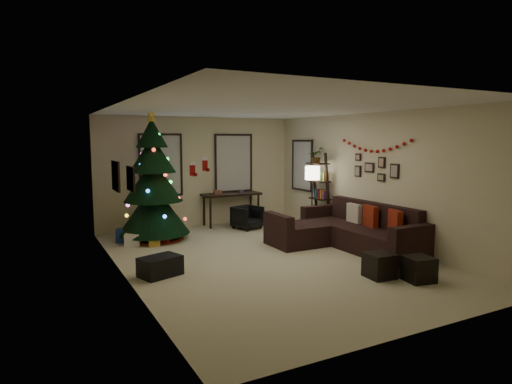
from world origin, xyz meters
TOP-DOWN VIEW (x-y plane):
  - floor at (0.00, 0.00)m, footprint 7.00×7.00m
  - ceiling at (0.00, 0.00)m, footprint 7.00×7.00m
  - wall_back at (0.00, 3.50)m, footprint 5.00×0.00m
  - wall_front at (0.00, -3.50)m, footprint 5.00×0.00m
  - wall_left at (-2.50, 0.00)m, footprint 0.00×7.00m
  - wall_right at (2.50, 0.00)m, footprint 0.00×7.00m
  - window_back_left at (-0.95, 3.47)m, footprint 1.05×0.06m
  - window_back_right at (0.95, 3.47)m, footprint 1.05×0.06m
  - window_right_wall at (2.47, 2.55)m, footprint 0.06×0.90m
  - christmas_tree at (-1.40, 2.47)m, footprint 1.52×1.52m
  - presents at (-1.46, 2.28)m, footprint 1.50×1.01m
  - sofa at (1.83, 0.02)m, footprint 1.97×2.86m
  - pillow_red_a at (2.21, -0.93)m, footprint 0.27×0.44m
  - pillow_red_b at (2.21, -0.27)m, footprint 0.21×0.44m
  - pillow_cream at (2.21, 0.22)m, footprint 0.13×0.39m
  - ottoman_near at (1.03, -1.80)m, footprint 0.44×0.44m
  - ottoman_far at (1.42, -2.21)m, footprint 0.47×0.47m
  - desk at (0.77, 3.22)m, footprint 1.50×0.54m
  - desk_chair at (0.90, 2.57)m, footprint 0.68×0.66m
  - bookshelf at (2.30, 1.52)m, footprint 0.30×0.55m
  - potted_plant at (2.30, 1.75)m, footprint 0.63×0.61m
  - floor_lamp at (1.95, 1.37)m, footprint 0.33×0.33m
  - art_map at (-2.48, 0.69)m, footprint 0.04×0.60m
  - art_abstract at (-2.48, -0.48)m, footprint 0.04×0.45m
  - gallery at (2.48, -0.07)m, footprint 0.03×1.25m
  - garland at (2.45, -0.06)m, footprint 0.08×1.90m
  - stocking_left at (-0.14, 3.51)m, footprint 0.20×0.05m
  - stocking_right at (0.19, 3.51)m, footprint 0.20×0.05m
  - storage_bin at (-1.99, -0.11)m, footprint 0.73×0.60m

SIDE VIEW (x-z plane):
  - floor at x=0.00m, z-range 0.00..0.00m
  - presents at x=-1.46m, z-range -0.03..0.27m
  - storage_bin at x=-1.99m, z-range 0.00..0.31m
  - ottoman_far at x=1.42m, z-range 0.00..0.38m
  - ottoman_near at x=1.03m, z-range 0.00..0.39m
  - desk_chair at x=0.90m, z-range 0.00..0.56m
  - sofa at x=1.83m, z-range -0.15..0.74m
  - pillow_cream at x=2.21m, z-range 0.44..0.82m
  - pillow_red_a at x=2.21m, z-range 0.43..0.85m
  - pillow_red_b at x=2.21m, z-range 0.43..0.85m
  - desk at x=0.77m, z-range 0.31..1.12m
  - bookshelf at x=2.30m, z-range -0.03..1.83m
  - christmas_tree at x=-1.40m, z-range -0.24..2.59m
  - floor_lamp at x=1.95m, z-range 0.52..2.08m
  - wall_left at x=-2.50m, z-range -2.15..4.85m
  - wall_right at x=2.50m, z-range -2.15..4.85m
  - wall_back at x=0.00m, z-range -1.15..3.85m
  - wall_front at x=0.00m, z-range -1.15..3.85m
  - stocking_left at x=-0.14m, z-range 1.26..1.62m
  - window_right_wall at x=2.47m, z-range 0.85..2.15m
  - stocking_right at x=0.19m, z-range 1.37..1.73m
  - art_map at x=-2.48m, z-range 1.30..1.80m
  - window_back_left at x=-0.95m, z-range 0.80..2.30m
  - window_back_right at x=0.95m, z-range 0.80..2.30m
  - gallery at x=2.48m, z-range 1.30..1.84m
  - art_abstract at x=-2.48m, z-range 1.42..1.77m
  - potted_plant at x=2.30m, z-range 1.56..2.09m
  - garland at x=2.45m, z-range 1.88..2.18m
  - ceiling at x=0.00m, z-range 2.70..2.70m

